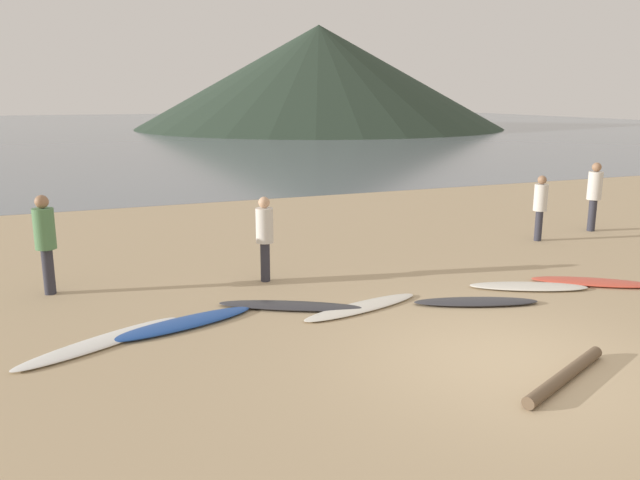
{
  "coord_description": "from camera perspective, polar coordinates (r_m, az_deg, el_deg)",
  "views": [
    {
      "loc": [
        -5.32,
        -6.45,
        3.53
      ],
      "look_at": [
        -0.59,
        5.33,
        0.6
      ],
      "focal_mm": 35.6,
      "sensor_mm": 36.0,
      "label": 1
    }
  ],
  "objects": [
    {
      "name": "headland_hill",
      "position": [
        69.65,
        -0.11,
        14.44
      ],
      "size": [
        38.82,
        38.82,
        10.61
      ],
      "primitive_type": "cone",
      "color": "#28382B",
      "rests_on": "ground"
    },
    {
      "name": "surfboard_4",
      "position": [
        11.27,
        13.84,
        -5.4
      ],
      "size": [
        2.17,
        1.17,
        0.09
      ],
      "primitive_type": "ellipsoid",
      "rotation": [
        0.0,
        0.0,
        -0.35
      ],
      "color": "#333338",
      "rests_on": "ground"
    },
    {
      "name": "person_1",
      "position": [
        12.09,
        -5.0,
        0.73
      ],
      "size": [
        0.33,
        0.33,
        1.65
      ],
      "rotation": [
        0.0,
        0.0,
        4.82
      ],
      "color": "#2D2D38",
      "rests_on": "ground"
    },
    {
      "name": "surfboard_1",
      "position": [
        10.17,
        -12.24,
        -7.34
      ],
      "size": [
        2.47,
        1.21,
        0.09
      ],
      "primitive_type": "ellipsoid",
      "rotation": [
        0.0,
        0.0,
        0.3
      ],
      "color": "#1E479E",
      "rests_on": "ground"
    },
    {
      "name": "ground_plane",
      "position": [
        17.67,
        -3.88,
        1.11
      ],
      "size": [
        120.0,
        120.0,
        0.2
      ],
      "primitive_type": "cube",
      "color": "tan",
      "rests_on": "ground"
    },
    {
      "name": "surfboard_6",
      "position": [
        13.14,
        23.29,
        -3.48
      ],
      "size": [
        2.16,
        1.71,
        0.08
      ],
      "primitive_type": "ellipsoid",
      "rotation": [
        0.0,
        0.0,
        -0.6
      ],
      "color": "#D84C38",
      "rests_on": "ground"
    },
    {
      "name": "person_3",
      "position": [
        18.05,
        23.44,
        4.07
      ],
      "size": [
        0.36,
        0.36,
        1.8
      ],
      "rotation": [
        0.0,
        0.0,
        2.1
      ],
      "color": "#2D2D38",
      "rests_on": "ground"
    },
    {
      "name": "ocean_water",
      "position": [
        71.0,
        -17.81,
        9.53
      ],
      "size": [
        140.0,
        100.0,
        0.01
      ],
      "primitive_type": "cube",
      "color": "slate",
      "rests_on": "ground"
    },
    {
      "name": "surfboard_2",
      "position": [
        10.75,
        -2.59,
        -5.92
      ],
      "size": [
        2.42,
        1.59,
        0.09
      ],
      "primitive_type": "ellipsoid",
      "rotation": [
        0.0,
        0.0,
        -0.49
      ],
      "color": "#333338",
      "rests_on": "ground"
    },
    {
      "name": "person_0",
      "position": [
        16.37,
        19.2,
        3.2
      ],
      "size": [
        0.33,
        0.33,
        1.61
      ],
      "rotation": [
        0.0,
        0.0,
        5.62
      ],
      "color": "#2D2D38",
      "rests_on": "ground"
    },
    {
      "name": "surfboard_0",
      "position": [
        9.79,
        -19.05,
        -8.66
      ],
      "size": [
        2.56,
        1.69,
        0.07
      ],
      "primitive_type": "ellipsoid",
      "rotation": [
        0.0,
        0.0,
        0.5
      ],
      "color": "white",
      "rests_on": "ground"
    },
    {
      "name": "driftwood_log",
      "position": [
        8.7,
        21.16,
        -11.29
      ],
      "size": [
        1.94,
        1.0,
        0.16
      ],
      "primitive_type": "cylinder",
      "rotation": [
        0.0,
        1.57,
        0.43
      ],
      "color": "brown",
      "rests_on": "ground"
    },
    {
      "name": "surfboard_5",
      "position": [
        12.43,
        18.22,
        -3.98
      ],
      "size": [
        2.2,
        1.42,
        0.08
      ],
      "primitive_type": "ellipsoid",
      "rotation": [
        0.0,
        0.0,
        -0.44
      ],
      "color": "silver",
      "rests_on": "ground"
    },
    {
      "name": "surfboard_3",
      "position": [
        10.75,
        3.77,
        -6.02
      ],
      "size": [
        2.41,
        1.07,
        0.06
      ],
      "primitive_type": "ellipsoid",
      "rotation": [
        0.0,
        0.0,
        0.26
      ],
      "color": "silver",
      "rests_on": "ground"
    },
    {
      "name": "person_2",
      "position": [
        12.25,
        -23.48,
        0.3
      ],
      "size": [
        0.36,
        0.36,
        1.81
      ],
      "rotation": [
        0.0,
        0.0,
        2.66
      ],
      "color": "#2D2D38",
      "rests_on": "ground"
    }
  ]
}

